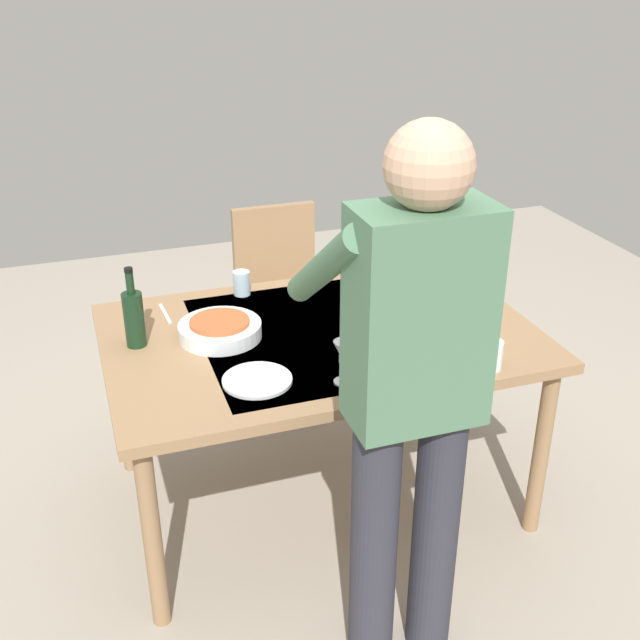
% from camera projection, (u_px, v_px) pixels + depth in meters
% --- Properties ---
extents(ground_plane, '(6.00, 6.00, 0.00)m').
position_uv_depth(ground_plane, '(320.00, 495.00, 3.19)').
color(ground_plane, '#9E9384').
extents(dining_table, '(1.56, 1.02, 0.75)m').
position_uv_depth(dining_table, '(320.00, 349.00, 2.89)').
color(dining_table, '#93704C').
rests_on(dining_table, ground_plane).
extents(chair_near, '(0.40, 0.40, 0.91)m').
position_uv_depth(chair_near, '(281.00, 290.00, 3.74)').
color(chair_near, brown).
rests_on(chair_near, ground_plane).
extents(person_server, '(0.42, 0.61, 1.69)m').
position_uv_depth(person_server, '(411.00, 387.00, 2.11)').
color(person_server, '#2D2D38').
rests_on(person_server, ground_plane).
extents(wine_bottle, '(0.07, 0.07, 0.30)m').
position_uv_depth(wine_bottle, '(134.00, 317.00, 2.72)').
color(wine_bottle, black).
rests_on(wine_bottle, dining_table).
extents(wine_glass_left, '(0.07, 0.07, 0.15)m').
position_uv_depth(wine_glass_left, '(344.00, 354.00, 2.49)').
color(wine_glass_left, white).
rests_on(wine_glass_left, dining_table).
extents(wine_glass_right, '(0.07, 0.07, 0.15)m').
position_uv_depth(wine_glass_right, '(382.00, 269.00, 3.12)').
color(wine_glass_right, white).
rests_on(wine_glass_right, dining_table).
extents(water_cup_near_left, '(0.08, 0.08, 0.10)m').
position_uv_depth(water_cup_near_left, '(491.00, 355.00, 2.60)').
color(water_cup_near_left, silver).
rests_on(water_cup_near_left, dining_table).
extents(water_cup_near_right, '(0.07, 0.07, 0.10)m').
position_uv_depth(water_cup_near_right, '(242.00, 283.00, 3.14)').
color(water_cup_near_right, silver).
rests_on(water_cup_near_right, dining_table).
extents(serving_bowl_pasta, '(0.30, 0.30, 0.07)m').
position_uv_depth(serving_bowl_pasta, '(220.00, 329.00, 2.81)').
color(serving_bowl_pasta, silver).
rests_on(serving_bowl_pasta, dining_table).
extents(dinner_plate_near, '(0.23, 0.23, 0.01)m').
position_uv_depth(dinner_plate_near, '(257.00, 380.00, 2.54)').
color(dinner_plate_near, silver).
rests_on(dinner_plate_near, dining_table).
extents(dinner_plate_far, '(0.23, 0.23, 0.01)m').
position_uv_depth(dinner_plate_far, '(457.00, 300.00, 3.09)').
color(dinner_plate_far, silver).
rests_on(dinner_plate_far, dining_table).
extents(table_knife, '(0.05, 0.20, 0.00)m').
position_uv_depth(table_knife, '(409.00, 340.00, 2.80)').
color(table_knife, silver).
rests_on(table_knife, dining_table).
extents(table_fork, '(0.03, 0.18, 0.00)m').
position_uv_depth(table_fork, '(165.00, 313.00, 2.99)').
color(table_fork, silver).
rests_on(table_fork, dining_table).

